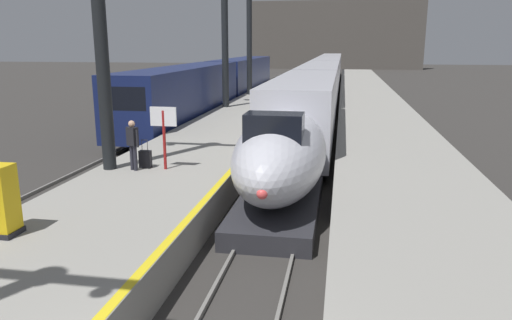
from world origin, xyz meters
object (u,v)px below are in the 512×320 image
regional_train_adjacent (220,82)px  highspeed_train_main (324,78)px  passenger_near_edge (133,141)px  departure_info_board (164,125)px  rolling_suitcase (145,159)px  station_column_distant (249,23)px  station_column_far (225,16)px

regional_train_adjacent → highspeed_train_main: bearing=48.6°
passenger_near_edge → departure_info_board: bearing=18.2°
regional_train_adjacent → rolling_suitcase: bearing=-82.0°
regional_train_adjacent → station_column_distant: station_column_distant is taller
station_column_far → rolling_suitcase: (1.15, -16.66, -5.62)m
regional_train_adjacent → station_column_far: size_ratio=3.68×
station_column_distant → regional_train_adjacent: bearing=-145.7°
highspeed_train_main → regional_train_adjacent: bearing=-131.4°
station_column_far → passenger_near_edge: station_column_far is taller
departure_info_board → passenger_near_edge: bearing=-161.8°
station_column_distant → passenger_near_edge: bearing=-88.0°
departure_info_board → regional_train_adjacent: bearing=99.8°
rolling_suitcase → departure_info_board: departure_info_board is taller
regional_train_adjacent → passenger_near_edge: bearing=-82.7°
passenger_near_edge → highspeed_train_main: bearing=81.5°
regional_train_adjacent → station_column_distant: size_ratio=3.74×
highspeed_train_main → station_column_far: 17.99m
highspeed_train_main → station_column_far: station_column_far is taller
regional_train_adjacent → rolling_suitcase: 23.96m
regional_train_adjacent → station_column_far: station_column_far is taller
departure_info_board → station_column_far: bearing=96.4°
rolling_suitcase → station_column_distant: bearing=92.6°
highspeed_train_main → rolling_suitcase: bearing=-98.2°
highspeed_train_main → passenger_near_edge: 33.65m
station_column_far → station_column_distant: bearing=90.0°
station_column_distant → passenger_near_edge: station_column_distant is taller
regional_train_adjacent → station_column_distant: (2.20, 1.50, 4.76)m
station_column_distant → passenger_near_edge: 26.06m
station_column_distant → departure_info_board: size_ratio=4.62×
highspeed_train_main → regional_train_adjacent: regional_train_adjacent is taller
station_column_distant → rolling_suitcase: station_column_distant is taller
regional_train_adjacent → station_column_far: (2.20, -7.06, 4.85)m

